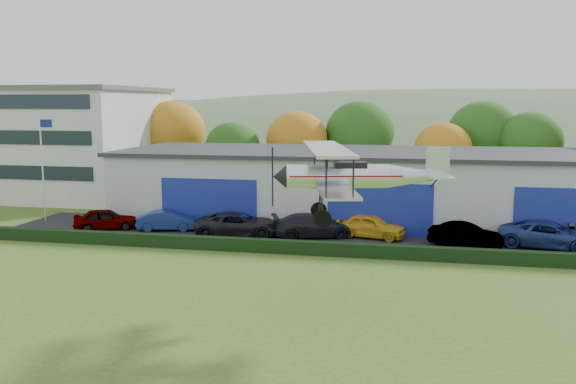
% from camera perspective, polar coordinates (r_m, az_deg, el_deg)
% --- Properties ---
extents(ground, '(300.00, 300.00, 0.00)m').
position_cam_1_polar(ground, '(20.81, -8.97, -16.82)').
color(ground, '#3B5B1C').
rests_on(ground, ground).
extents(apron, '(48.00, 9.00, 0.05)m').
position_cam_1_polar(apron, '(39.76, 5.77, -4.38)').
color(apron, black).
rests_on(apron, ground).
extents(hedge, '(46.00, 0.60, 0.80)m').
position_cam_1_polar(hedge, '(35.03, 5.00, -5.51)').
color(hedge, black).
rests_on(hedge, ground).
extents(hangar, '(40.60, 12.60, 5.30)m').
position_cam_1_polar(hangar, '(46.02, 9.16, 0.65)').
color(hangar, '#B2B7BC').
rests_on(hangar, ground).
extents(office_block, '(20.60, 15.60, 10.40)m').
position_cam_1_polar(office_block, '(63.12, -22.07, 4.57)').
color(office_block, silver).
rests_on(office_block, ground).
extents(flagpole, '(1.05, 0.10, 8.00)m').
position_cam_1_polar(flagpole, '(47.87, -22.44, 2.98)').
color(flagpole, silver).
rests_on(flagpole, ground).
extents(tree_belt, '(75.70, 13.22, 10.12)m').
position_cam_1_polar(tree_belt, '(58.59, 5.66, 5.28)').
color(tree_belt, '#3D2614').
rests_on(tree_belt, ground).
extents(distant_hills, '(430.00, 196.00, 56.00)m').
position_cam_1_polar(distant_hills, '(159.49, 7.30, 0.55)').
color(distant_hills, '#4C6642').
rests_on(distant_hills, ground).
extents(car_0, '(4.66, 3.33, 1.47)m').
position_cam_1_polar(car_0, '(43.82, -17.11, -2.50)').
color(car_0, gray).
rests_on(car_0, apron).
extents(car_1, '(4.41, 2.38, 1.38)m').
position_cam_1_polar(car_1, '(42.44, -11.50, -2.70)').
color(car_1, navy).
rests_on(car_1, apron).
extents(car_2, '(6.14, 3.59, 1.61)m').
position_cam_1_polar(car_2, '(39.82, -4.79, -3.13)').
color(car_2, black).
rests_on(car_2, apron).
extents(car_3, '(5.83, 3.83, 1.57)m').
position_cam_1_polar(car_3, '(39.52, 2.39, -3.22)').
color(car_3, black).
rests_on(car_3, apron).
extents(car_4, '(4.85, 2.77, 1.55)m').
position_cam_1_polar(car_4, '(39.67, 7.95, -3.26)').
color(car_4, gold).
rests_on(car_4, apron).
extents(car_5, '(4.68, 2.46, 1.47)m').
position_cam_1_polar(car_5, '(38.50, 16.68, -3.97)').
color(car_5, gray).
rests_on(car_5, apron).
extents(car_6, '(6.38, 4.11, 1.64)m').
position_cam_1_polar(car_6, '(39.91, 23.80, -3.78)').
color(car_6, navy).
rests_on(car_6, apron).
extents(biplane, '(7.57, 8.61, 3.21)m').
position_cam_1_polar(biplane, '(25.03, 6.21, 1.74)').
color(biplane, silver).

